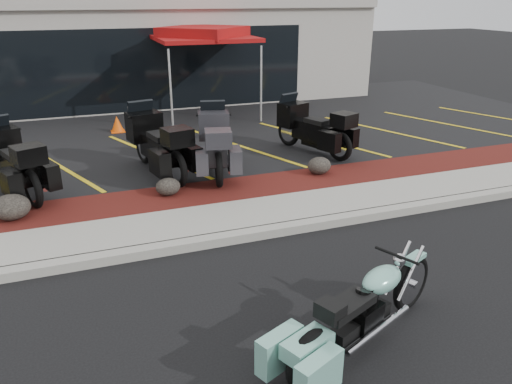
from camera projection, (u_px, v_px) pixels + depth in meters
name	position (u px, v px, depth m)	size (l,w,h in m)	color
ground	(220.00, 273.00, 7.22)	(90.00, 90.00, 0.00)	black
curb	(204.00, 242.00, 7.98)	(24.00, 0.25, 0.15)	gray
sidewalk	(194.00, 224.00, 8.59)	(24.00, 1.20, 0.15)	gray
mulch_bed	(179.00, 199.00, 9.63)	(24.00, 1.20, 0.16)	#35100C
upper_lot	(140.00, 132.00, 14.35)	(26.00, 9.60, 0.15)	black
dealership_building	(112.00, 44.00, 19.11)	(18.00, 8.16, 4.00)	#9D978E
boulder_left	(11.00, 207.00, 8.50)	(0.63, 0.53, 0.45)	black
boulder_mid	(168.00, 187.00, 9.57)	(0.48, 0.40, 0.34)	black
boulder_right	(319.00, 166.00, 10.71)	(0.52, 0.43, 0.37)	black
hero_cruiser	(412.00, 275.00, 6.23)	(2.78, 0.70, 0.98)	#7CC1B0
touring_black_front	(0.00, 150.00, 10.04)	(2.41, 0.92, 1.40)	black
touring_black_mid	(143.00, 132.00, 11.21)	(2.50, 0.96, 1.46)	black
touring_grey	(213.00, 131.00, 11.44)	(2.43, 0.93, 1.41)	#323137
touring_black_rear	(289.00, 120.00, 12.58)	(2.32, 0.89, 1.35)	black
traffic_cone	(117.00, 124.00, 14.05)	(0.36, 0.36, 0.45)	#F15208
popup_canopy	(204.00, 35.00, 15.17)	(3.37, 3.37, 2.72)	silver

